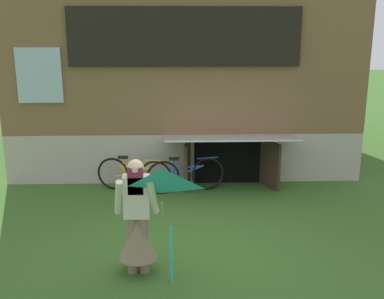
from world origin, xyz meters
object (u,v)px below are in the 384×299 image
at_px(bicycle_blue, 185,175).
at_px(bicycle_yellow, 134,174).
at_px(kite, 163,199).
at_px(person, 137,226).

bearing_deg(bicycle_blue, bicycle_yellow, 162.09).
relative_size(kite, bicycle_yellow, 0.99).
distance_m(kite, bicycle_yellow, 3.94).
distance_m(kite, bicycle_blue, 3.81).
height_order(person, kite, person).
distance_m(person, bicycle_yellow, 3.29).
height_order(kite, bicycle_blue, kite).
bearing_deg(person, bicycle_blue, 54.02).
height_order(person, bicycle_yellow, person).
xyz_separation_m(kite, bicycle_blue, (0.34, 3.68, -0.90)).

